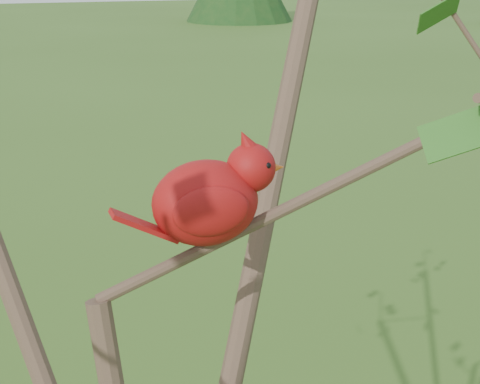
{
  "coord_description": "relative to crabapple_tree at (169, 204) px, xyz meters",
  "views": [
    {
      "loc": [
        -0.16,
        -0.82,
        2.4
      ],
      "look_at": [
        0.15,
        0.09,
        2.09
      ],
      "focal_mm": 55.0,
      "sensor_mm": 36.0,
      "label": 1
    }
  ],
  "objects": [
    {
      "name": "cardinal",
      "position": [
        0.08,
        0.11,
        -0.04
      ],
      "size": [
        0.24,
        0.12,
        0.17
      ],
      "rotation": [
        0.0,
        0.0,
        0.02
      ],
      "color": "#A1130D",
      "rests_on": "ground"
    },
    {
      "name": "crabapple_tree",
      "position": [
        0.0,
        0.0,
        0.0
      ],
      "size": [
        2.35,
        2.05,
        2.95
      ],
      "color": "#4A3427",
      "rests_on": "ground"
    }
  ]
}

